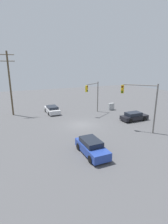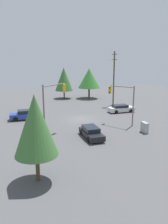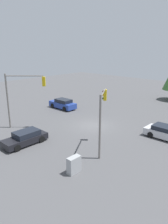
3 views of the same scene
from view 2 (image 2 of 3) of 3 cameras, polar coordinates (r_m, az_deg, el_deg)
ground_plane at (r=34.04m, az=-0.70°, el=-1.83°), size 80.00×80.00×0.00m
sedan_silver at (r=39.02m, az=9.62°, el=0.92°), size 2.01×4.56×1.32m
sedan_blue at (r=34.85m, az=-15.19°, el=-0.72°), size 1.91×4.45×1.49m
sedan_dark at (r=25.78m, az=1.89°, el=-5.36°), size 4.36×1.88×1.32m
traffic_signal_main at (r=31.13m, az=10.10°, el=3.80°), size 3.54×2.37×5.58m
traffic_signal_cross at (r=26.13m, az=-8.17°, el=3.20°), size 3.19×3.43×6.32m
utility_pole_tall at (r=44.81m, az=7.80°, el=9.02°), size 2.20×0.28×10.68m
electrical_cabinet at (r=28.65m, az=15.55°, el=-3.89°), size 1.10×0.52×1.31m
tree_far at (r=16.04m, az=-12.57°, el=-3.46°), size 3.22×3.22×6.62m
tree_left at (r=52.49m, az=1.35°, el=8.80°), size 5.26×5.26×7.10m
tree_right at (r=52.47m, az=-5.28°, el=8.55°), size 4.22×4.22×7.33m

